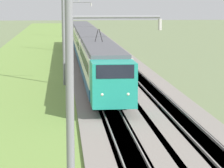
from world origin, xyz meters
TOP-DOWN VIEW (x-y plane):
  - ballast_main at (50.00, 0.00)m, footprint 240.00×4.40m
  - ballast_adjacent at (50.00, -4.02)m, footprint 240.00×4.40m
  - track_main at (50.00, 0.00)m, footprint 240.00×1.57m
  - track_adjacent at (50.00, -4.02)m, footprint 240.00×1.57m
  - grass_verge at (50.00, 5.84)m, footprint 240.00×13.67m
  - passenger_train at (55.89, 0.00)m, footprint 60.92×2.85m
  - catenary_mast_near at (8.20, 2.87)m, footprint 0.22×2.56m
  - catenary_mast_mid at (40.37, 2.87)m, footprint 0.22×2.56m
  - catenary_mast_far at (72.54, 2.87)m, footprint 0.22×2.56m
  - catenary_mast_distant at (104.71, 2.87)m, footprint 0.22×2.56m

SIDE VIEW (x-z plane):
  - grass_verge at x=50.00m, z-range 0.00..0.12m
  - ballast_main at x=50.00m, z-range 0.00..0.30m
  - ballast_adjacent at x=50.00m, z-range 0.00..0.30m
  - track_main at x=50.00m, z-range -0.07..0.38m
  - track_adjacent at x=50.00m, z-range -0.07..0.38m
  - passenger_train at x=55.89m, z-range -0.16..4.92m
  - catenary_mast_near at x=8.20m, z-range 0.14..8.04m
  - catenary_mast_mid at x=40.37m, z-range 0.14..8.35m
  - catenary_mast_far at x=72.54m, z-range 0.14..8.62m
  - catenary_mast_distant at x=104.71m, z-range 0.14..8.71m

